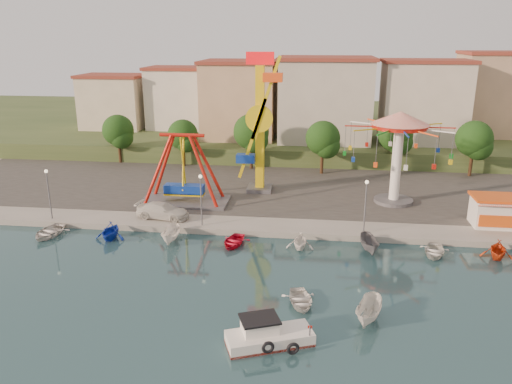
% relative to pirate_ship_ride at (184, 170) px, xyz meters
% --- Properties ---
extents(ground, '(200.00, 200.00, 0.00)m').
position_rel_pirate_ship_ride_xyz_m(ground, '(11.57, -19.83, -4.39)').
color(ground, '#16353D').
rests_on(ground, ground).
extents(quay_deck, '(200.00, 100.00, 0.60)m').
position_rel_pirate_ship_ride_xyz_m(quay_deck, '(11.57, 42.17, -4.09)').
color(quay_deck, '#9E998E').
rests_on(quay_deck, ground).
extents(asphalt_pad, '(90.00, 28.00, 0.01)m').
position_rel_pirate_ship_ride_xyz_m(asphalt_pad, '(11.57, 10.17, -3.79)').
color(asphalt_pad, '#4C4944').
rests_on(asphalt_pad, quay_deck).
extents(hill_terrace, '(200.00, 60.00, 3.00)m').
position_rel_pirate_ship_ride_xyz_m(hill_terrace, '(11.57, 47.17, -2.89)').
color(hill_terrace, '#384C26').
rests_on(hill_terrace, ground).
extents(pirate_ship_ride, '(10.00, 5.00, 8.00)m').
position_rel_pirate_ship_ride_xyz_m(pirate_ship_ride, '(0.00, 0.00, 0.00)').
color(pirate_ship_ride, '#59595E').
rests_on(pirate_ship_ride, quay_deck).
extents(kamikaze_tower, '(4.28, 3.10, 16.50)m').
position_rel_pirate_ship_ride_xyz_m(kamikaze_tower, '(8.16, 5.37, 4.19)').
color(kamikaze_tower, '#59595E').
rests_on(kamikaze_tower, quay_deck).
extents(wave_swinger, '(11.60, 11.60, 10.40)m').
position_rel_pirate_ship_ride_xyz_m(wave_swinger, '(23.71, 2.95, 3.80)').
color(wave_swinger, '#59595E').
rests_on(wave_swinger, quay_deck).
extents(booth_left, '(5.40, 3.78, 3.08)m').
position_rel_pirate_ship_ride_xyz_m(booth_left, '(33.03, -3.35, -2.23)').
color(booth_left, white).
rests_on(booth_left, quay_deck).
extents(lamp_post_0, '(0.14, 0.14, 5.00)m').
position_rel_pirate_ship_ride_xyz_m(lamp_post_0, '(-12.43, -6.83, -1.29)').
color(lamp_post_0, '#59595E').
rests_on(lamp_post_0, quay_deck).
extents(lamp_post_1, '(0.14, 0.14, 5.00)m').
position_rel_pirate_ship_ride_xyz_m(lamp_post_1, '(3.57, -6.83, -1.29)').
color(lamp_post_1, '#59595E').
rests_on(lamp_post_1, quay_deck).
extents(lamp_post_2, '(0.14, 0.14, 5.00)m').
position_rel_pirate_ship_ride_xyz_m(lamp_post_2, '(19.57, -6.83, -1.29)').
color(lamp_post_2, '#59595E').
rests_on(lamp_post_2, quay_deck).
extents(tree_0, '(4.60, 4.60, 7.19)m').
position_rel_pirate_ship_ride_xyz_m(tree_0, '(-14.43, 17.14, 1.08)').
color(tree_0, '#382314').
rests_on(tree_0, quay_deck).
extents(tree_1, '(4.35, 4.35, 6.80)m').
position_rel_pirate_ship_ride_xyz_m(tree_1, '(-4.43, 16.41, 0.81)').
color(tree_1, '#382314').
rests_on(tree_1, quay_deck).
extents(tree_2, '(5.02, 5.02, 7.85)m').
position_rel_pirate_ship_ride_xyz_m(tree_2, '(5.57, 15.97, 1.52)').
color(tree_2, '#382314').
rests_on(tree_2, quay_deck).
extents(tree_3, '(4.68, 4.68, 7.32)m').
position_rel_pirate_ship_ride_xyz_m(tree_3, '(15.57, 14.53, 1.16)').
color(tree_3, '#382314').
rests_on(tree_3, quay_deck).
extents(tree_4, '(4.86, 4.86, 7.60)m').
position_rel_pirate_ship_ride_xyz_m(tree_4, '(25.57, 17.52, 1.35)').
color(tree_4, '#382314').
rests_on(tree_4, quay_deck).
extents(tree_5, '(4.83, 4.83, 7.54)m').
position_rel_pirate_ship_ride_xyz_m(tree_5, '(35.57, 15.70, 1.31)').
color(tree_5, '#382314').
rests_on(tree_5, quay_deck).
extents(building_0, '(9.26, 9.53, 11.87)m').
position_rel_pirate_ship_ride_xyz_m(building_0, '(-21.80, 26.23, 4.54)').
color(building_0, beige).
rests_on(building_0, hill_terrace).
extents(building_1, '(12.33, 9.01, 8.63)m').
position_rel_pirate_ship_ride_xyz_m(building_1, '(-9.76, 31.55, 2.92)').
color(building_1, silver).
rests_on(building_1, hill_terrace).
extents(building_2, '(11.95, 9.28, 11.23)m').
position_rel_pirate_ship_ride_xyz_m(building_2, '(3.38, 32.13, 4.22)').
color(building_2, tan).
rests_on(building_2, hill_terrace).
extents(building_3, '(12.59, 10.50, 9.20)m').
position_rel_pirate_ship_ride_xyz_m(building_3, '(17.17, 28.97, 3.20)').
color(building_3, beige).
rests_on(building_3, hill_terrace).
extents(building_4, '(10.75, 9.23, 9.24)m').
position_rel_pirate_ship_ride_xyz_m(building_4, '(30.64, 32.37, 3.22)').
color(building_4, beige).
rests_on(building_4, hill_terrace).
extents(building_5, '(12.77, 10.96, 11.21)m').
position_rel_pirate_ship_ride_xyz_m(building_5, '(43.94, 30.50, 4.21)').
color(building_5, tan).
rests_on(building_5, hill_terrace).
extents(cabin_motorboat, '(5.88, 3.96, 1.93)m').
position_rel_pirate_ship_ride_xyz_m(cabin_motorboat, '(12.06, -25.30, -3.88)').
color(cabin_motorboat, white).
rests_on(cabin_motorboat, ground).
extents(rowboat_a, '(3.20, 3.98, 0.73)m').
position_rel_pirate_ship_ride_xyz_m(rowboat_a, '(13.97, -20.17, -4.03)').
color(rowboat_a, white).
rests_on(rowboat_a, ground).
extents(skiff, '(2.65, 4.23, 1.53)m').
position_rel_pirate_ship_ride_xyz_m(skiff, '(18.73, -21.89, -3.63)').
color(skiff, silver).
rests_on(skiff, ground).
extents(van, '(5.81, 3.00, 1.61)m').
position_rel_pirate_ship_ride_xyz_m(van, '(-0.95, -5.28, -2.99)').
color(van, silver).
rests_on(van, quay_deck).
extents(moored_boat_0, '(3.32, 4.40, 0.86)m').
position_rel_pirate_ship_ride_xyz_m(moored_boat_0, '(-11.12, -10.03, -3.96)').
color(moored_boat_0, silver).
rests_on(moored_boat_0, ground).
extents(moored_boat_1, '(2.89, 3.34, 1.76)m').
position_rel_pirate_ship_ride_xyz_m(moored_boat_1, '(-4.74, -10.03, -3.52)').
color(moored_boat_1, '#1432AF').
rests_on(moored_boat_1, ground).
extents(moored_boat_2, '(1.52, 3.81, 1.46)m').
position_rel_pirate_ship_ride_xyz_m(moored_boat_2, '(1.31, -10.03, -3.66)').
color(moored_boat_2, silver).
rests_on(moored_boat_2, ground).
extents(moored_boat_3, '(3.17, 4.00, 0.75)m').
position_rel_pirate_ship_ride_xyz_m(moored_boat_3, '(7.30, -10.03, -4.02)').
color(moored_boat_3, red).
rests_on(moored_boat_3, ground).
extents(moored_boat_4, '(2.69, 3.07, 1.56)m').
position_rel_pirate_ship_ride_xyz_m(moored_boat_4, '(13.56, -10.03, -3.62)').
color(moored_boat_4, white).
rests_on(moored_boat_4, ground).
extents(moored_boat_5, '(1.93, 3.95, 1.46)m').
position_rel_pirate_ship_ride_xyz_m(moored_boat_5, '(19.86, -10.03, -3.66)').
color(moored_boat_5, slate).
rests_on(moored_boat_5, ground).
extents(moored_boat_6, '(3.40, 4.15, 0.75)m').
position_rel_pirate_ship_ride_xyz_m(moored_boat_6, '(25.56, -10.03, -4.02)').
color(moored_boat_6, silver).
rests_on(moored_boat_6, ground).
extents(moored_boat_7, '(3.65, 3.94, 1.71)m').
position_rel_pirate_ship_ride_xyz_m(moored_boat_7, '(30.97, -10.03, -3.54)').
color(moored_boat_7, red).
rests_on(moored_boat_7, ground).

